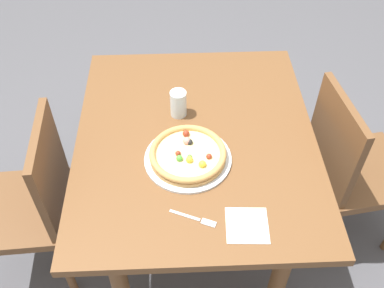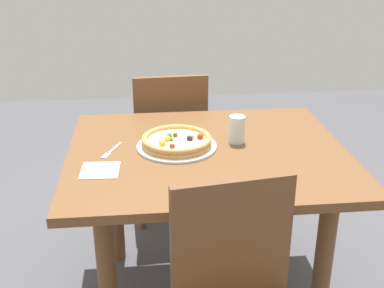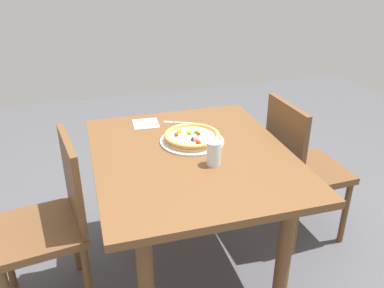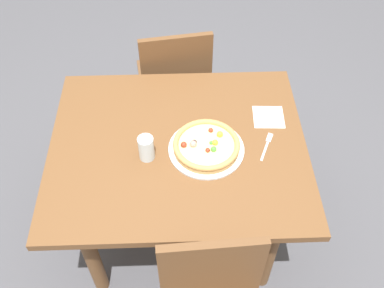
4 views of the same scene
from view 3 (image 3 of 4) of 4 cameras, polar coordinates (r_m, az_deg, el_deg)
name	(u,v)px [view 3 (image 3 of 4)]	position (r m, az deg, el deg)	size (l,w,h in m)	color
ground_plane	(192,267)	(2.39, 0.00, -16.86)	(6.00, 6.00, 0.00)	#4C4C51
dining_table	(192,173)	(2.02, 0.00, -4.17)	(1.12, 0.95, 0.72)	brown
chair_near	(300,166)	(2.43, 14.93, -2.96)	(0.42, 0.42, 0.88)	brown
chair_far	(52,219)	(2.03, -19.15, -9.99)	(0.45, 0.45, 0.88)	brown
plate	(192,141)	(2.08, 0.00, 0.41)	(0.33, 0.33, 0.01)	silver
pizza	(192,137)	(2.07, 0.00, 1.04)	(0.29, 0.29, 0.05)	tan
fork	(176,122)	(2.31, -2.33, 3.06)	(0.08, 0.16, 0.00)	silver
drinking_glass	(214,153)	(1.85, 3.09, -1.32)	(0.07, 0.07, 0.12)	silver
napkin	(146,124)	(2.31, -6.51, 2.87)	(0.14, 0.14, 0.00)	white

